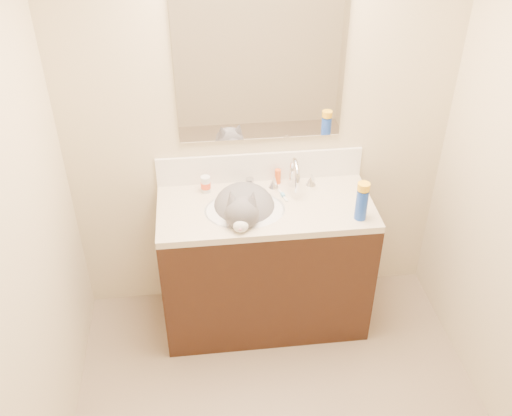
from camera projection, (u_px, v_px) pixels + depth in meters
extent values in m
cube|color=beige|center=(260.00, 119.00, 3.16)|extent=(2.20, 0.04, 2.50)
cube|color=black|center=(265.00, 267.00, 3.41)|extent=(1.20, 0.55, 0.82)
cube|color=beige|center=(266.00, 208.00, 3.17)|extent=(1.20, 0.55, 0.04)
ellipsoid|color=white|center=(245.00, 220.00, 3.16)|extent=(0.45, 0.36, 0.14)
cylinder|color=silver|center=(293.00, 178.00, 3.29)|extent=(0.04, 0.04, 0.11)
torus|color=silver|center=(295.00, 175.00, 3.21)|extent=(0.03, 0.20, 0.20)
cylinder|color=silver|center=(297.00, 188.00, 3.16)|extent=(0.03, 0.03, 0.06)
cone|color=silver|center=(274.00, 183.00, 3.29)|extent=(0.06, 0.06, 0.06)
cone|color=silver|center=(311.00, 180.00, 3.31)|extent=(0.06, 0.06, 0.06)
ellipsoid|color=#545255|center=(244.00, 209.00, 3.18)|extent=(0.41, 0.44, 0.26)
ellipsoid|color=#545255|center=(242.00, 214.00, 2.98)|extent=(0.21, 0.19, 0.17)
ellipsoid|color=#545255|center=(243.00, 210.00, 3.06)|extent=(0.15, 0.15, 0.16)
cone|color=#545255|center=(232.00, 198.00, 2.95)|extent=(0.09, 0.10, 0.11)
cone|color=#545255|center=(252.00, 199.00, 2.95)|extent=(0.10, 0.10, 0.11)
ellipsoid|color=white|center=(241.00, 226.00, 2.93)|extent=(0.09, 0.08, 0.07)
ellipsoid|color=white|center=(243.00, 222.00, 3.07)|extent=(0.14, 0.10, 0.15)
sphere|color=pink|center=(240.00, 229.00, 2.91)|extent=(0.02, 0.02, 0.02)
cylinder|color=#545255|center=(273.00, 222.00, 3.20)|extent=(0.07, 0.27, 0.05)
cube|color=white|center=(260.00, 167.00, 3.32)|extent=(1.20, 0.02, 0.18)
cube|color=white|center=(260.00, 70.00, 2.98)|extent=(0.90, 0.02, 0.80)
cylinder|color=silver|center=(206.00, 184.00, 3.24)|extent=(0.06, 0.06, 0.10)
cylinder|color=#F85029|center=(206.00, 185.00, 3.24)|extent=(0.07, 0.07, 0.04)
cylinder|color=#B7B7BC|center=(250.00, 183.00, 3.29)|extent=(0.06, 0.06, 0.06)
cylinder|color=#E6561B|center=(278.00, 176.00, 3.32)|extent=(0.04, 0.04, 0.09)
cube|color=silver|center=(283.00, 196.00, 3.23)|extent=(0.04, 0.12, 0.01)
cube|color=#6FBFEC|center=(283.00, 195.00, 3.22)|extent=(0.02, 0.04, 0.02)
cylinder|color=#1941B4|center=(361.00, 205.00, 3.01)|extent=(0.08, 0.08, 0.18)
cylinder|color=yellow|center=(364.00, 187.00, 2.94)|extent=(0.08, 0.08, 0.04)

